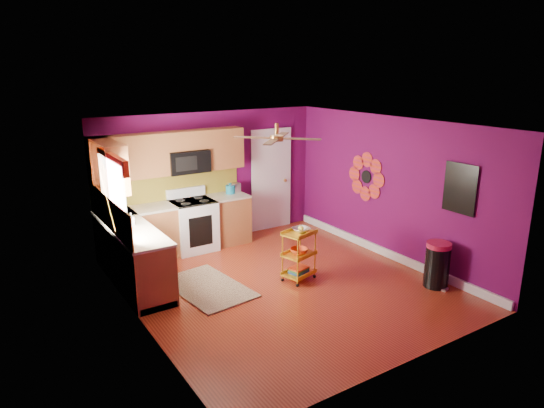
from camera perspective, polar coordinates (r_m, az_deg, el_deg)
ground at (r=7.72m, az=1.34°, el=-9.44°), size 5.00×5.00×0.00m
room_envelope at (r=7.19m, az=1.61°, el=2.46°), size 4.54×5.04×2.52m
lower_cabinets at (r=8.51m, az=-13.18°, el=-4.24°), size 2.81×2.31×0.94m
electric_range at (r=9.08m, az=-9.25°, el=-2.42°), size 0.76×0.66×1.13m
upper_cabinetry at (r=8.52m, az=-13.91°, el=5.26°), size 2.80×2.30×1.26m
left_window at (r=7.20m, az=-18.26°, el=2.54°), size 0.08×1.35×1.08m
panel_door at (r=10.04m, az=-0.10°, el=2.77°), size 0.95×0.11×2.15m
right_wall_art at (r=8.41m, az=15.43°, el=2.55°), size 0.04×2.74×1.04m
ceiling_fan at (r=7.22m, az=0.57°, el=7.84°), size 1.01×1.01×0.26m
shag_rug at (r=7.66m, az=-7.59°, el=-9.70°), size 1.10×1.62×0.02m
rolling_cart at (r=7.72m, az=3.22°, el=-5.73°), size 0.58×0.48×0.90m
trash_can at (r=7.94m, az=18.85°, el=-6.78°), size 0.46×0.46×0.72m
teal_kettle at (r=9.37m, az=-4.92°, el=1.75°), size 0.18×0.18×0.21m
toaster at (r=9.45m, az=-4.47°, el=1.92°), size 0.22×0.15×0.18m
soap_bottle_a at (r=7.78m, az=-16.25°, el=-1.71°), size 0.09×0.09×0.19m
soap_bottle_b at (r=8.03m, az=-17.10°, el=-1.30°), size 0.13×0.13×0.17m
counter_dish at (r=8.35m, az=-17.64°, el=-1.10°), size 0.24×0.24×0.06m
counter_cup at (r=7.43m, az=-16.69°, el=-2.89°), size 0.14×0.14×0.11m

